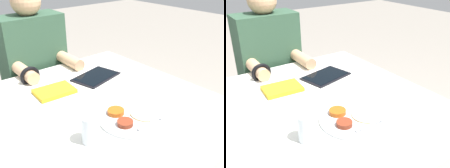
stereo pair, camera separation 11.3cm
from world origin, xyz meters
TOP-DOWN VIEW (x-y plane):
  - thali_tray at (0.08, -0.18)m, footprint 0.30×0.30m
  - red_notebook at (-0.06, 0.23)m, footprint 0.20×0.15m
  - tablet_device at (0.21, 0.25)m, footprint 0.28×0.22m
  - person_diner at (0.05, 0.68)m, footprint 0.39×0.42m
  - drinking_glass at (-0.15, -0.19)m, footprint 0.07×0.07m

SIDE VIEW (x-z plane):
  - person_diner at x=0.05m, z-range -0.04..1.17m
  - tablet_device at x=0.21m, z-range 0.74..0.75m
  - thali_tray at x=0.08m, z-range 0.74..0.77m
  - red_notebook at x=-0.06m, z-range 0.74..0.76m
  - drinking_glass at x=-0.15m, z-range 0.75..0.85m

